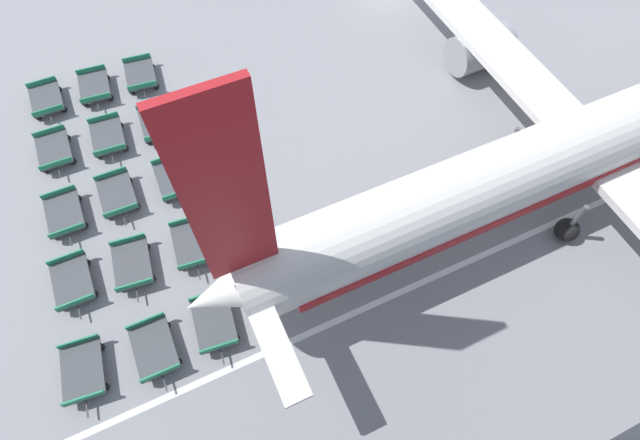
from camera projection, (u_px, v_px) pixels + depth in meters
airplane at (612, 134)px, 24.48m from camera, size 37.25×44.13×14.20m
baggage_dolly_row_near_col_a at (46, 99)px, 29.64m from camera, size 3.31×1.84×0.92m
baggage_dolly_row_near_col_b at (54, 150)px, 27.67m from camera, size 3.32×1.85×0.92m
baggage_dolly_row_near_col_c at (64, 214)px, 25.55m from camera, size 3.32×1.84×0.92m
baggage_dolly_row_near_col_d at (72, 282)px, 23.61m from camera, size 3.31×1.84×0.92m
baggage_dolly_row_near_col_e at (83, 371)px, 21.48m from camera, size 3.39×2.01×0.92m
baggage_dolly_row_mid_a_col_a at (95, 87)px, 30.17m from camera, size 3.38×1.99×0.92m
baggage_dolly_row_mid_a_col_b at (108, 137)px, 28.17m from camera, size 3.36×1.94×0.92m
baggage_dolly_row_mid_a_col_c at (117, 195)px, 26.15m from camera, size 3.32×1.85×0.92m
baggage_dolly_row_mid_a_col_d at (132, 264)px, 24.08m from camera, size 3.39×2.02×0.92m
baggage_dolly_row_mid_a_col_e at (154, 348)px, 21.98m from camera, size 3.32×1.84×0.92m
baggage_dolly_row_mid_b_col_a at (141, 75)px, 30.69m from camera, size 3.39×2.02×0.92m
baggage_dolly_row_mid_b_col_b at (157, 123)px, 28.70m from camera, size 3.36×1.94×0.92m
baggage_dolly_row_mid_b_col_c at (174, 179)px, 26.68m from camera, size 3.33×1.88×0.92m
baggage_dolly_row_mid_b_col_d at (192, 244)px, 24.65m from camera, size 3.39×2.02×0.92m
baggage_dolly_row_mid_b_col_e at (214, 322)px, 22.59m from camera, size 3.39×2.03×0.92m
stand_guidance_stripe at (453, 268)px, 24.49m from camera, size 0.55×38.23×0.01m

